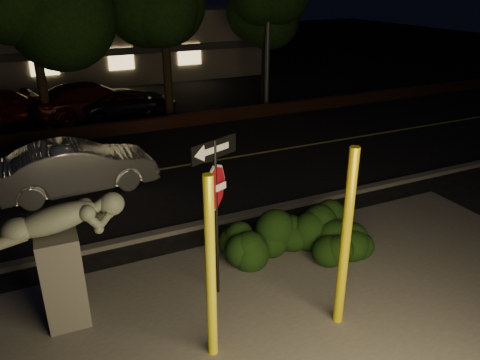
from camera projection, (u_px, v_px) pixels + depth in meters
name	position (u px, v px, depth m)	size (l,w,h in m)	color
ground	(128.00, 144.00, 17.46)	(90.00, 90.00, 0.00)	black
patio	(267.00, 326.00, 8.31)	(14.00, 6.00, 0.02)	#4C4944
road	(149.00, 171.00, 14.96)	(80.00, 8.00, 0.01)	black
lane_marking	(149.00, 171.00, 14.95)	(80.00, 0.12, 0.01)	#B0AB46
curb	(193.00, 226.00, 11.53)	(80.00, 0.25, 0.12)	#4C4944
brick_wall	(120.00, 128.00, 18.44)	(40.00, 0.35, 0.50)	#452316
parking_lot	(97.00, 103.00, 23.27)	(40.00, 12.00, 0.01)	black
building	(71.00, 43.00, 29.12)	(22.00, 10.20, 4.00)	#716C5A
yellow_pole_left	(211.00, 272.00, 7.09)	(0.16, 0.16, 3.19)	yellow
yellow_pole_right	(346.00, 241.00, 7.78)	(0.17, 0.17, 3.32)	yellow
signpost	(216.00, 189.00, 8.32)	(1.00, 0.44, 3.15)	black
sculpture	(61.00, 251.00, 7.88)	(2.21, 0.71, 2.37)	#4C4944
hedge_center	(261.00, 233.00, 10.25)	(2.10, 0.98, 1.09)	black
hedge_right	(313.00, 224.00, 10.59)	(1.71, 0.91, 1.12)	black
hedge_far_right	(345.00, 239.00, 10.20)	(1.31, 0.82, 0.91)	black
silver_sedan	(77.00, 167.00, 13.33)	(1.54, 4.43, 1.46)	#BBBAC0
parked_car_red	(8.00, 106.00, 19.80)	(1.72, 4.28, 1.46)	#670E04
parked_car_darkred	(93.00, 100.00, 20.44)	(2.20, 5.41, 1.57)	#3D0F0E
parked_car_dark	(128.00, 103.00, 20.83)	(1.99, 4.32, 1.20)	black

